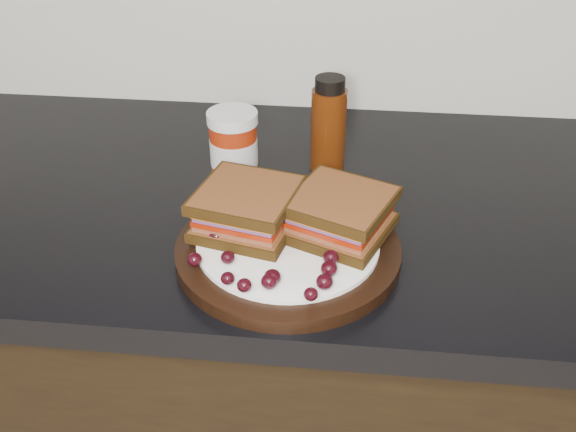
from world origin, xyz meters
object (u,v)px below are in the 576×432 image
Objects in this scene: plate at (288,250)px; sandwich_left at (247,209)px; oil_bottle at (329,124)px; condiment_jar at (234,146)px.

sandwich_left reaches higher than plate.
sandwich_left is 0.23m from oil_bottle.
sandwich_left is (-0.05, 0.02, 0.04)m from plate.
sandwich_left is at bearing -74.02° from condiment_jar.
oil_bottle is (0.09, 0.21, 0.02)m from sandwich_left.
oil_bottle reaches higher than plate.
plate is 2.61× the size of condiment_jar.
sandwich_left is 0.17m from condiment_jar.
plate is at bearing -11.27° from sandwich_left.
condiment_jar reaches higher than sandwich_left.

